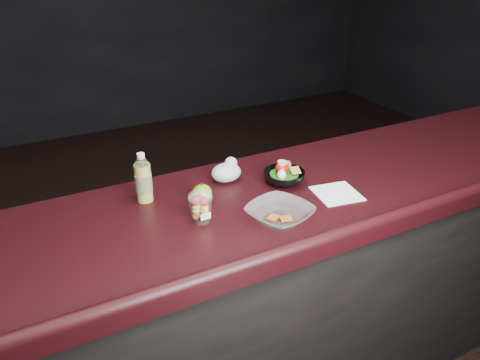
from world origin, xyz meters
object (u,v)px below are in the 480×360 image
lemonade_bottle (143,181)px  snack_bowl (284,176)px  fruit_cup (201,206)px  green_apple (202,193)px  takeout_bowl (280,214)px

lemonade_bottle → snack_bowl: lemonade_bottle is taller
fruit_cup → green_apple: size_ratio=1.56×
green_apple → takeout_bowl: size_ratio=0.28×
fruit_cup → takeout_bowl: bearing=-27.2°
fruit_cup → green_apple: fruit_cup is taller
snack_bowl → takeout_bowl: (-0.16, -0.23, -0.00)m
fruit_cup → takeout_bowl: (0.24, -0.12, -0.03)m
lemonade_bottle → green_apple: 0.22m
lemonade_bottle → takeout_bowl: (0.36, -0.35, -0.05)m
lemonade_bottle → fruit_cup: 0.26m
snack_bowl → takeout_bowl: bearing=-125.3°
snack_bowl → takeout_bowl: 0.28m
lemonade_bottle → fruit_cup: size_ratio=1.60×
green_apple → fruit_cup: bearing=-115.3°
lemonade_bottle → snack_bowl: 0.54m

